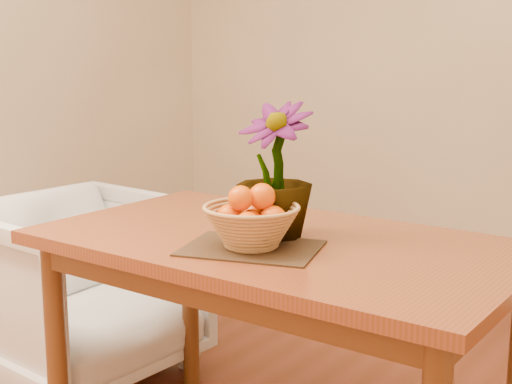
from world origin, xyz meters
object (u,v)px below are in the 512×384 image
Objects in this scene: table at (277,267)px; wicker_basket at (251,228)px; armchair at (81,279)px; potted_plant at (274,171)px.

wicker_basket is (0.01, -0.14, 0.15)m from table.
armchair is (-1.02, 0.13, -0.26)m from table.
table is 1.76× the size of armchair.
wicker_basket reaches higher than armchair.
wicker_basket is 0.68× the size of potted_plant.
potted_plant is (-0.02, 0.14, 0.14)m from wicker_basket.
potted_plant is (-0.01, -0.00, 0.28)m from table.
potted_plant reaches higher than table.
armchair is at bearing 165.25° from wicker_basket.
wicker_basket is at bearing -101.20° from armchair.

